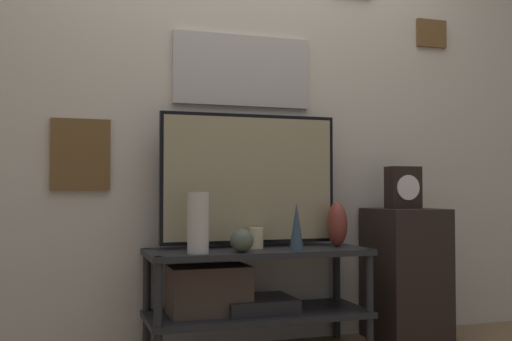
% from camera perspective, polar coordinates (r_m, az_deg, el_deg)
% --- Properties ---
extents(wall_back, '(6.40, 0.08, 2.70)m').
position_cam_1_polar(wall_back, '(3.35, -1.31, 7.04)').
color(wall_back, beige).
rests_on(wall_back, ground_plane).
extents(media_console, '(1.13, 0.44, 0.53)m').
position_cam_1_polar(media_console, '(3.07, -1.50, -11.22)').
color(media_console, '#232326').
rests_on(media_console, ground_plane).
extents(television, '(0.95, 0.05, 0.70)m').
position_cam_1_polar(television, '(3.14, -0.62, -0.81)').
color(television, black).
rests_on(television, media_console).
extents(vase_tall_ceramic, '(0.10, 0.10, 0.29)m').
position_cam_1_polar(vase_tall_ceramic, '(2.85, -5.54, -4.97)').
color(vase_tall_ceramic, beige).
rests_on(vase_tall_ceramic, media_console).
extents(vase_slim_bronze, '(0.07, 0.07, 0.24)m').
position_cam_1_polar(vase_slim_bronze, '(3.00, 3.88, -5.33)').
color(vase_slim_bronze, '#2D4251').
rests_on(vase_slim_bronze, media_console).
extents(vase_round_glass, '(0.11, 0.11, 0.11)m').
position_cam_1_polar(vase_round_glass, '(2.89, -1.36, -6.68)').
color(vase_round_glass, '#4C5647').
rests_on(vase_round_glass, media_console).
extents(vase_urn_stoneware, '(0.10, 0.12, 0.23)m').
position_cam_1_polar(vase_urn_stoneware, '(3.22, 7.73, -5.10)').
color(vase_urn_stoneware, brown).
rests_on(vase_urn_stoneware, media_console).
extents(candle_jar, '(0.07, 0.07, 0.11)m').
position_cam_1_polar(candle_jar, '(3.08, -0.04, -6.45)').
color(candle_jar, beige).
rests_on(candle_jar, media_console).
extents(side_table, '(0.36, 0.41, 0.73)m').
position_cam_1_polar(side_table, '(3.47, 14.03, -9.56)').
color(side_table, black).
rests_on(side_table, ground_plane).
extents(mantel_clock, '(0.18, 0.11, 0.23)m').
position_cam_1_polar(mantel_clock, '(3.43, 13.85, -1.59)').
color(mantel_clock, black).
rests_on(mantel_clock, side_table).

